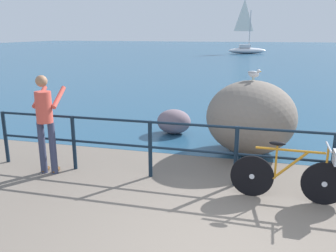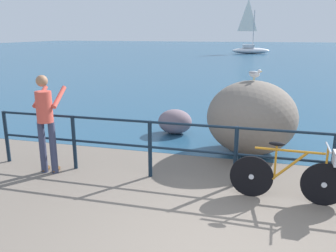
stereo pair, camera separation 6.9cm
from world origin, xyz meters
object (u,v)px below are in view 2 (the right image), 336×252
at_px(sailboat, 250,48).
at_px(breakwater_boulder_left, 175,122).
at_px(bicycle, 298,173).
at_px(breakwater_boulder_main, 252,118).
at_px(person_at_railing, 46,120).
at_px(seagull, 255,73).

bearing_deg(sailboat, breakwater_boulder_left, -101.90).
bearing_deg(breakwater_boulder_left, bicycle, -49.79).
distance_m(breakwater_boulder_main, breakwater_boulder_left, 2.20).
height_order(bicycle, person_at_railing, person_at_railing).
xyz_separation_m(breakwater_boulder_main, breakwater_boulder_left, (-1.90, 1.02, -0.46)).
relative_size(person_at_railing, sailboat, 0.29).
bearing_deg(breakwater_boulder_left, breakwater_boulder_main, -28.17).
distance_m(bicycle, breakwater_boulder_main, 2.29).
bearing_deg(sailboat, breakwater_boulder_main, -98.89).
bearing_deg(person_at_railing, seagull, -65.88).
height_order(bicycle, seagull, seagull).
xyz_separation_m(breakwater_boulder_main, seagull, (0.00, 0.06, 0.91)).
relative_size(bicycle, breakwater_boulder_left, 1.99).
bearing_deg(bicycle, breakwater_boulder_main, 111.46).
bearing_deg(breakwater_boulder_main, sailboat, 92.35).
relative_size(bicycle, seagull, 5.44).
height_order(bicycle, sailboat, sailboat).
height_order(breakwater_boulder_left, sailboat, sailboat).
bearing_deg(bicycle, seagull, 110.89).
distance_m(bicycle, breakwater_boulder_left, 4.13).
bearing_deg(seagull, breakwater_boulder_main, -55.30).
bearing_deg(breakwater_boulder_main, person_at_railing, -149.41).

